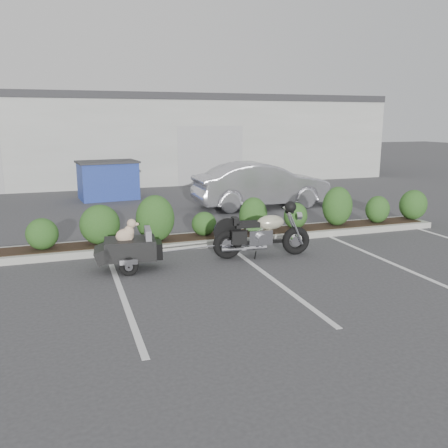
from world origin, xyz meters
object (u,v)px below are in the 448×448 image
object	(u,v)px
pet_trailer	(129,248)
dumpster	(108,180)
sedan	(262,185)
motorcycle	(262,234)

from	to	relation	value
pet_trailer	dumpster	world-z (taller)	dumpster
pet_trailer	sedan	size ratio (longest dim) A/B	0.38
motorcycle	sedan	distance (m)	5.92
pet_trailer	sedan	world-z (taller)	sedan
motorcycle	sedan	size ratio (longest dim) A/B	0.47
motorcycle	sedan	bearing A→B (deg)	73.11
motorcycle	sedan	world-z (taller)	sedan
pet_trailer	dumpster	size ratio (longest dim) A/B	0.76
motorcycle	dumpster	xyz separation A→B (m)	(-2.34, 8.79, 0.22)
sedan	dumpster	bearing A→B (deg)	54.32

